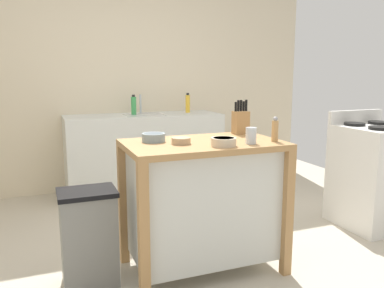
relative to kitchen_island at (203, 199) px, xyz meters
The scene contains 15 objects.
ground_plane 0.54m from the kitchen_island, 138.42° to the left, with size 5.88×5.88×0.00m, color #BCB29E.
wall_back 2.42m from the kitchen_island, 93.76° to the left, with size 4.88×0.10×2.60m, color beige.
kitchen_island is the anchor object (origin of this frame).
knife_block 0.67m from the kitchen_island, 28.84° to the left, with size 0.11×0.09×0.25m.
bowl_stoneware_deep 0.45m from the kitchen_island, 169.18° to the right, with size 0.12×0.12×0.04m.
bowl_ceramic_small 0.54m from the kitchen_island, 159.65° to the left, with size 0.16×0.16×0.06m.
bowl_ceramic_wide 0.48m from the kitchen_island, 74.92° to the right, with size 0.16×0.16×0.05m.
drinking_cup 0.55m from the kitchen_island, 36.47° to the right, with size 0.07×0.07×0.11m.
pepper_grinder 0.68m from the kitchen_island, 20.76° to the right, with size 0.04×0.04×0.17m.
trash_bin 0.79m from the kitchen_island, behind, with size 0.36×0.28×0.63m.
sink_counter 1.93m from the kitchen_island, 87.28° to the left, with size 1.74×0.60×0.90m.
sink_faucet 2.13m from the kitchen_island, 87.46° to the left, with size 0.02×0.02×0.22m.
bottle_spray_cleaner 2.04m from the kitchen_island, 90.28° to the left, with size 0.06×0.06×0.22m.
bottle_dish_soap 2.12m from the kitchen_island, 72.06° to the left, with size 0.05×0.05×0.23m.
stove 1.75m from the kitchen_island, ahead, with size 0.60×0.60×1.02m.
Camera 1 is at (-0.86, -2.52, 1.35)m, focal length 36.83 mm.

